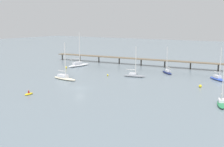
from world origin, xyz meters
TOP-DOWN VIEW (x-y plane):
  - ground_plane at (0.00, 0.00)m, footprint 400.00×400.00m
  - pier at (20.27, 44.93)m, footprint 86.00×11.92m
  - sailboat_gray at (4.19, 21.04)m, footprint 7.13×3.68m
  - sailboat_green at (33.72, 3.72)m, footprint 3.31×6.61m
  - sailboat_white at (-23.38, 27.72)m, footprint 3.71×10.11m
  - sailboat_cream at (-10.83, 6.12)m, footprint 9.04×2.96m
  - sailboat_navy at (10.44, 31.74)m, footprint 5.63×5.45m
  - sailboat_blue at (27.02, 29.54)m, footprint 7.07×6.41m
  - dinghy_yellow at (-5.57, -11.56)m, footprint 1.28×2.46m
  - mooring_buoy_mid at (-23.99, 21.40)m, footprint 0.78×0.78m
  - mooring_buoy_near at (25.43, 17.43)m, footprint 0.78×0.78m
  - mooring_buoy_inner at (-3.34, 17.68)m, footprint 0.51×0.51m

SIDE VIEW (x-z plane):
  - ground_plane at x=0.00m, z-range 0.00..0.00m
  - dinghy_yellow at x=-5.57m, z-range -0.35..0.79m
  - mooring_buoy_inner at x=-3.34m, z-range 0.00..0.51m
  - mooring_buoy_mid at x=-23.99m, z-range 0.00..0.78m
  - mooring_buoy_near at x=25.43m, z-range 0.00..0.78m
  - sailboat_gray at x=4.19m, z-range -4.03..5.17m
  - sailboat_green at x=33.72m, z-range -3.42..4.57m
  - sailboat_blue at x=27.02m, z-range -4.12..5.36m
  - sailboat_navy at x=10.44m, z-range -3.69..4.95m
  - sailboat_cream at x=-10.83m, z-range -4.67..6.01m
  - sailboat_white at x=-23.38m, z-range -5.58..7.17m
  - pier at x=20.27m, z-range 0.08..7.61m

